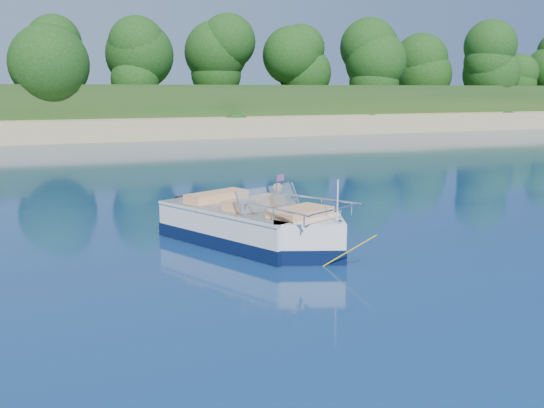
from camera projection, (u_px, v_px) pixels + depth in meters
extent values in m
plane|color=#0A1C4A|center=(371.00, 288.00, 11.32)|extent=(160.00, 160.00, 0.00)
cube|color=tan|center=(108.00, 132.00, 45.82)|extent=(170.00, 8.00, 2.00)
cube|color=#1A3816|center=(78.00, 112.00, 70.31)|extent=(170.00, 56.00, 6.00)
cylinder|color=black|center=(100.00, 94.00, 48.94)|extent=(0.44, 0.44, 3.60)
sphere|color=black|center=(98.00, 50.00, 48.30)|extent=(5.94, 5.94, 5.94)
cylinder|color=black|center=(331.00, 99.00, 54.60)|extent=(0.44, 0.44, 2.60)
sphere|color=black|center=(332.00, 71.00, 54.14)|extent=(4.29, 4.29, 4.29)
cube|color=silver|center=(246.00, 228.00, 14.69)|extent=(3.64, 4.60, 1.13)
cube|color=silver|center=(307.00, 242.00, 13.39)|extent=(1.96, 1.96, 1.13)
cube|color=black|center=(247.00, 235.00, 14.72)|extent=(3.69, 4.65, 0.32)
cube|color=black|center=(307.00, 249.00, 13.42)|extent=(2.00, 2.00, 0.32)
cube|color=tan|center=(237.00, 214.00, 14.85)|extent=(2.75, 3.31, 0.11)
cube|color=silver|center=(246.00, 207.00, 14.59)|extent=(3.68, 4.61, 0.06)
cube|color=black|center=(188.00, 214.00, 16.19)|extent=(0.70, 0.59, 0.97)
cube|color=#8C9EA5|center=(254.00, 201.00, 13.68)|extent=(0.89, 0.51, 0.52)
cube|color=#8C9EA5|center=(283.00, 195.00, 14.37)|extent=(0.86, 0.69, 0.52)
cube|color=tan|center=(239.00, 210.00, 14.06)|extent=(0.78, 0.78, 0.43)
cube|color=tan|center=(268.00, 204.00, 14.75)|extent=(0.78, 0.78, 0.43)
cube|color=tan|center=(217.00, 200.00, 15.32)|extent=(1.77, 1.23, 0.41)
cube|color=tan|center=(300.00, 217.00, 13.43)|extent=(1.63, 1.32, 0.37)
cylinder|color=silver|center=(338.00, 201.00, 12.64)|extent=(0.04, 0.04, 0.92)
cube|color=red|center=(280.00, 178.00, 14.22)|extent=(0.22, 0.11, 0.15)
cube|color=silver|center=(339.00, 221.00, 12.69)|extent=(0.12, 0.10, 0.05)
cylinder|color=yellow|center=(349.00, 251.00, 12.42)|extent=(0.83, 0.85, 0.82)
torus|color=yellow|center=(276.00, 219.00, 16.85)|extent=(1.62, 1.62, 0.40)
torus|color=red|center=(276.00, 218.00, 16.84)|extent=(1.33, 1.33, 0.13)
imported|color=tan|center=(275.00, 223.00, 16.75)|extent=(0.78, 0.98, 1.76)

